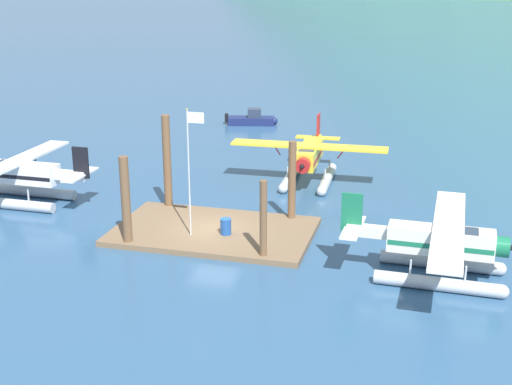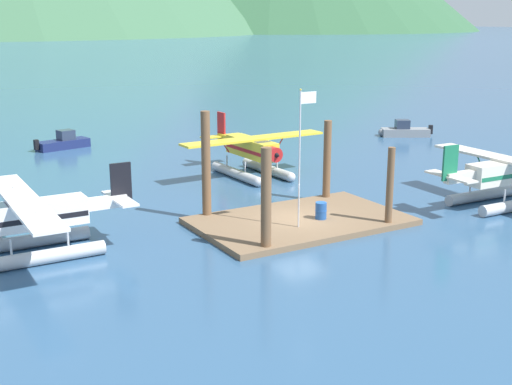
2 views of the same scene
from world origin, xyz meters
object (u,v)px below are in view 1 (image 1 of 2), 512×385
fuel_drum (226,226)px  seaplane_white_port_fwd (21,178)px  seaplane_cream_stbd_aft (441,248)px  boat_navy_open_north (253,119)px  seaplane_yellow_bow_right (309,160)px  flagpole (191,159)px

fuel_drum → seaplane_white_port_fwd: 14.19m
seaplane_cream_stbd_aft → boat_navy_open_north: (-17.05, 29.79, -1.09)m
seaplane_yellow_bow_right → seaplane_white_port_fwd: size_ratio=1.00×
flagpole → fuel_drum: bearing=19.2°
seaplane_white_port_fwd → seaplane_cream_stbd_aft: size_ratio=1.00×
seaplane_yellow_bow_right → boat_navy_open_north: bearing=117.0°
fuel_drum → boat_navy_open_north: 28.26m
flagpole → seaplane_white_port_fwd: (-12.27, 3.14, -2.92)m
seaplane_cream_stbd_aft → boat_navy_open_north: 34.34m
seaplane_yellow_bow_right → seaplane_cream_stbd_aft: 16.03m
seaplane_yellow_bow_right → fuel_drum: bearing=-101.8°
flagpole → seaplane_white_port_fwd: bearing=165.6°
seaplane_yellow_bow_right → seaplane_cream_stbd_aft: same height
flagpole → boat_navy_open_north: bearing=98.7°
seaplane_yellow_bow_right → boat_navy_open_north: seaplane_yellow_bow_right is taller
flagpole → boat_navy_open_north: (-4.30, 28.20, -4.01)m
fuel_drum → boat_navy_open_north: (-5.97, 27.62, -0.25)m
flagpole → seaplane_yellow_bow_right: bearing=71.2°
flagpole → seaplane_yellow_bow_right: 12.87m
seaplane_yellow_bow_right → seaplane_white_port_fwd: same height
fuel_drum → seaplane_white_port_fwd: bearing=169.6°
seaplane_yellow_bow_right → seaplane_white_port_fwd: bearing=-151.8°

